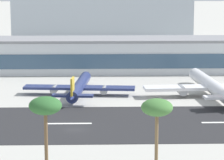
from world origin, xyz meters
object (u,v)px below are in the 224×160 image
at_px(distant_hotel_block, 102,11).
at_px(airliner_red_tail_gate_1, 213,87).
at_px(palm_tree_3, 45,107).
at_px(airliner_gold_tail_gate_0, 79,87).
at_px(terminal_building, 131,55).
at_px(palm_tree_2, 157,109).

distance_m(distant_hotel_block, airliner_red_tail_gate_1, 162.35).
height_order(airliner_red_tail_gate_1, palm_tree_3, palm_tree_3).
distance_m(distant_hotel_block, airliner_gold_tail_gate_0, 156.30).
xyz_separation_m(terminal_building, palm_tree_3, (-22.96, -118.03, 6.62)).
xyz_separation_m(terminal_building, airliner_red_tail_gate_1, (22.52, -48.60, -3.39)).
distance_m(terminal_building, airliner_red_tail_gate_1, 53.67).
bearing_deg(airliner_red_tail_gate_1, palm_tree_2, 156.49).
relative_size(terminal_building, airliner_gold_tail_gate_0, 5.27).
distance_m(terminal_building, palm_tree_2, 118.63).
relative_size(palm_tree_2, palm_tree_3, 0.97).
bearing_deg(palm_tree_3, palm_tree_2, -1.16).
distance_m(terminal_building, distant_hotel_block, 110.81).
height_order(palm_tree_2, palm_tree_3, palm_tree_3).
height_order(distant_hotel_block, palm_tree_3, distant_hotel_block).
distance_m(airliner_red_tail_gate_1, palm_tree_2, 74.74).
relative_size(airliner_gold_tail_gate_0, palm_tree_2, 2.69).
xyz_separation_m(distant_hotel_block, airliner_red_tail_gate_1, (32.44, -158.50, -13.54)).
bearing_deg(airliner_red_tail_gate_1, distant_hotel_block, 7.60).
xyz_separation_m(distant_hotel_block, palm_tree_2, (7.65, -228.34, -3.91)).
height_order(airliner_red_tail_gate_1, palm_tree_2, palm_tree_2).
relative_size(terminal_building, palm_tree_3, 13.77).
height_order(distant_hotel_block, airliner_gold_tail_gate_0, distant_hotel_block).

